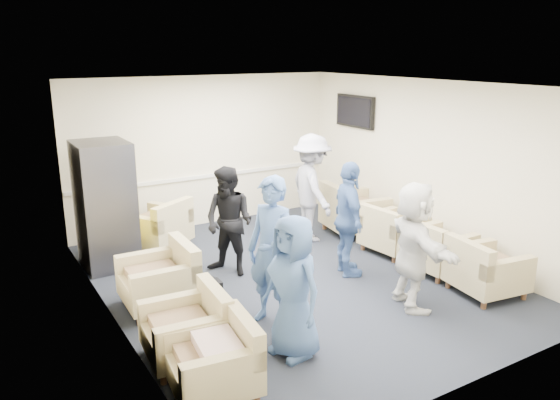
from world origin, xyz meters
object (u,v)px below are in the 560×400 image
vending_machine (106,205)px  person_front_left (293,287)px  armchair_left_mid (190,330)px  armchair_left_far (163,280)px  person_front_right (414,246)px  armchair_right_far (351,213)px  person_mid_right (349,219)px  person_back_left (229,222)px  armchair_left_near (218,363)px  armchair_right_midnear (435,250)px  armchair_right_near (484,271)px  person_mid_left (272,252)px  person_back_right (312,188)px  armchair_corner (159,228)px  armchair_right_midfar (391,233)px

vending_machine → person_front_left: (1.02, -3.53, -0.17)m
armchair_left_mid → armchair_left_far: armchair_left_far is taller
person_front_right → vending_machine: bearing=60.6°
armchair_right_far → person_front_right: person_front_right is taller
person_mid_right → person_back_left: bearing=78.8°
armchair_left_near → person_mid_right: person_mid_right is taller
armchair_right_far → armchair_right_midnear: bearing=-172.2°
armchair_right_midnear → person_front_right: person_front_right is taller
armchair_right_near → armchair_right_midnear: bearing=5.8°
armchair_right_near → armchair_right_far: 2.87m
person_front_left → person_mid_left: bearing=156.1°
armchair_left_mid → armchair_right_midnear: bearing=99.8°
armchair_right_midnear → person_back_left: person_back_left is taller
armchair_right_midnear → person_back_right: (-0.75, 2.07, 0.57)m
person_back_left → armchair_corner: bearing=169.6°
person_back_right → person_mid_right: 1.55m
person_mid_right → person_front_right: size_ratio=1.02×
armchair_left_near → armchair_right_midnear: 4.06m
armchair_left_mid → armchair_right_midnear: (3.92, 0.35, 0.01)m
person_front_left → armchair_left_near: bearing=-88.4°
armchair_right_midnear → armchair_left_mid: bearing=93.7°
armchair_right_midnear → person_mid_left: size_ratio=0.47×
armchair_left_far → armchair_right_midfar: bearing=91.0°
person_mid_left → armchair_left_mid: bearing=-101.5°
person_back_left → person_back_right: 1.93m
armchair_right_far → person_back_left: size_ratio=0.68×
person_back_right → person_front_right: (-0.33, -2.72, -0.09)m
armchair_right_midfar → person_back_right: size_ratio=0.50×
armchair_left_mid → person_back_right: (3.17, 2.42, 0.58)m
armchair_left_mid → vending_machine: vending_machine is taller
armchair_right_midfar → vending_machine: size_ratio=0.48×
armchair_right_near → vending_machine: size_ratio=0.50×
armchair_left_mid → armchair_right_midfar: 4.10m
armchair_right_midnear → person_back_right: bearing=18.6°
armchair_right_midfar → armchair_corner: 3.72m
person_front_left → armchair_corner: bearing=171.6°
armchair_right_midfar → person_back_right: (-0.74, 1.16, 0.57)m
vending_machine → person_back_left: size_ratio=1.19×
armchair_left_near → person_back_left: size_ratio=0.55×
person_back_left → person_front_left: bearing=-39.7°
armchair_right_far → person_back_right: person_back_right is taller
person_back_right → person_back_left: bearing=118.6°
armchair_left_far → armchair_right_far: (3.78, 1.01, 0.03)m
person_back_right → armchair_right_far: bearing=-86.9°
armchair_left_far → vending_machine: (-0.23, 1.74, 0.59)m
vending_machine → person_back_left: 1.88m
armchair_left_far → person_front_left: (0.80, -1.79, 0.43)m
armchair_left_mid → person_mid_left: person_mid_left is taller
person_front_left → armchair_left_mid: bearing=-127.2°
armchair_right_midfar → person_front_right: size_ratio=0.56×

